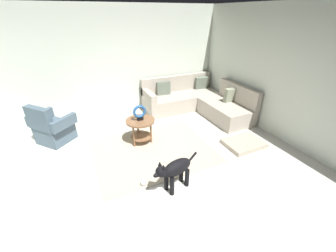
{
  "coord_description": "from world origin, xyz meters",
  "views": [
    {
      "loc": [
        -1.06,
        -2.7,
        2.5
      ],
      "look_at": [
        0.45,
        0.6,
        0.55
      ],
      "focal_mm": 22.76,
      "sensor_mm": 36.0,
      "label": 1
    }
  ],
  "objects_px": {
    "sectional_couch": "(197,101)",
    "dog": "(175,170)",
    "side_table": "(140,125)",
    "dog_bed_mat": "(244,143)",
    "armchair": "(52,128)",
    "dog_toy_ball": "(144,183)",
    "torus_sculpture": "(140,112)"
  },
  "relations": [
    {
      "from": "sectional_couch",
      "to": "side_table",
      "type": "bearing_deg",
      "value": -154.78
    },
    {
      "from": "sectional_couch",
      "to": "dog_bed_mat",
      "type": "bearing_deg",
      "value": -90.36
    },
    {
      "from": "side_table",
      "to": "dog_bed_mat",
      "type": "distance_m",
      "value": 2.22
    },
    {
      "from": "side_table",
      "to": "dog_bed_mat",
      "type": "xyz_separation_m",
      "value": [
        1.93,
        -1.02,
        -0.37
      ]
    },
    {
      "from": "sectional_couch",
      "to": "side_table",
      "type": "relative_size",
      "value": 3.75
    },
    {
      "from": "sectional_couch",
      "to": "dog_bed_mat",
      "type": "distance_m",
      "value": 1.95
    },
    {
      "from": "dog_bed_mat",
      "to": "side_table",
      "type": "bearing_deg",
      "value": 152.24
    },
    {
      "from": "armchair",
      "to": "dog",
      "type": "distance_m",
      "value": 2.92
    },
    {
      "from": "armchair",
      "to": "dog_bed_mat",
      "type": "xyz_separation_m",
      "value": [
        3.63,
        -1.83,
        -0.28
      ]
    },
    {
      "from": "dog_bed_mat",
      "to": "armchair",
      "type": "bearing_deg",
      "value": 153.29
    },
    {
      "from": "torus_sculpture",
      "to": "side_table",
      "type": "bearing_deg",
      "value": 0.0
    },
    {
      "from": "sectional_couch",
      "to": "dog",
      "type": "height_order",
      "value": "sectional_couch"
    },
    {
      "from": "sectional_couch",
      "to": "dog_bed_mat",
      "type": "relative_size",
      "value": 2.81
    },
    {
      "from": "armchair",
      "to": "dog_toy_ball",
      "type": "bearing_deg",
      "value": -8.88
    },
    {
      "from": "torus_sculpture",
      "to": "dog_bed_mat",
      "type": "bearing_deg",
      "value": -27.76
    },
    {
      "from": "side_table",
      "to": "dog_bed_mat",
      "type": "height_order",
      "value": "side_table"
    },
    {
      "from": "side_table",
      "to": "dog_toy_ball",
      "type": "bearing_deg",
      "value": -106.9
    },
    {
      "from": "dog",
      "to": "dog_toy_ball",
      "type": "relative_size",
      "value": 7.98
    },
    {
      "from": "armchair",
      "to": "dog_bed_mat",
      "type": "relative_size",
      "value": 1.25
    },
    {
      "from": "side_table",
      "to": "dog_bed_mat",
      "type": "bearing_deg",
      "value": -27.76
    },
    {
      "from": "dog_bed_mat",
      "to": "dog",
      "type": "bearing_deg",
      "value": -164.76
    },
    {
      "from": "torus_sculpture",
      "to": "dog",
      "type": "relative_size",
      "value": 0.39
    },
    {
      "from": "sectional_couch",
      "to": "torus_sculpture",
      "type": "bearing_deg",
      "value": -154.78
    },
    {
      "from": "side_table",
      "to": "torus_sculpture",
      "type": "xyz_separation_m",
      "value": [
        -0.0,
        0.0,
        0.29
      ]
    },
    {
      "from": "sectional_couch",
      "to": "dog",
      "type": "xyz_separation_m",
      "value": [
        -1.9,
        -2.45,
        0.09
      ]
    },
    {
      "from": "torus_sculpture",
      "to": "dog",
      "type": "bearing_deg",
      "value": -88.32
    },
    {
      "from": "dog_toy_ball",
      "to": "torus_sculpture",
      "type": "bearing_deg",
      "value": 73.1
    },
    {
      "from": "torus_sculpture",
      "to": "dog_toy_ball",
      "type": "relative_size",
      "value": 3.11
    },
    {
      "from": "armchair",
      "to": "sectional_couch",
      "type": "bearing_deg",
      "value": 50.34
    },
    {
      "from": "dog",
      "to": "armchair",
      "type": "bearing_deg",
      "value": 23.28
    },
    {
      "from": "armchair",
      "to": "dog",
      "type": "relative_size",
      "value": 1.19
    },
    {
      "from": "dog_bed_mat",
      "to": "dog_toy_ball",
      "type": "distance_m",
      "value": 2.33
    }
  ]
}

